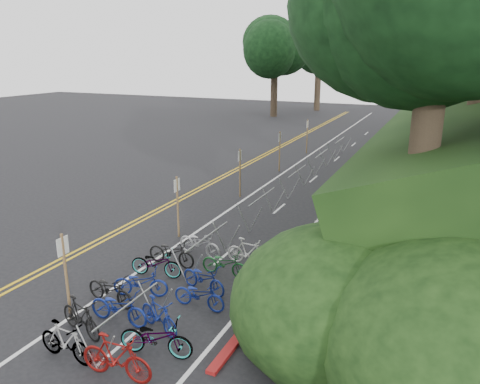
{
  "coord_description": "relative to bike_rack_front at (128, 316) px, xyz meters",
  "views": [
    {
      "loc": [
        10.04,
        -9.99,
        7.07
      ],
      "look_at": [
        2.06,
        7.77,
        1.3
      ],
      "focal_mm": 35.0,
      "sensor_mm": 36.0,
      "label": 1
    }
  ],
  "objects": [
    {
      "name": "bike_valet",
      "position": [
        -0.35,
        2.16,
        -0.32
      ],
      "size": [
        3.33,
        8.58,
        1.1
      ],
      "color": "slate",
      "rests_on": "ground"
    },
    {
      "name": "road_markings",
      "position": [
        -2.65,
        11.86,
        -0.8
      ],
      "size": [
        7.47,
        80.0,
        0.01
      ],
      "color": "gold",
      "rests_on": "ground"
    },
    {
      "name": "bike_rack_front",
      "position": [
        0.0,
        0.0,
        0.0
      ],
      "size": [
        1.12,
        2.57,
        1.12
      ],
      "color": "gray",
      "rests_on": "ground"
    },
    {
      "name": "signpost_near",
      "position": [
        -2.26,
        0.32,
        0.63
      ],
      "size": [
        0.08,
        0.4,
        2.51
      ],
      "color": "brown",
      "rests_on": "ground"
    },
    {
      "name": "ground",
      "position": [
        -3.28,
        1.76,
        -0.8
      ],
      "size": [
        120.0,
        120.0,
        0.0
      ],
      "primitive_type": "plane",
      "color": "black",
      "rests_on": "ground"
    },
    {
      "name": "bike_racks_rest",
      "position": [
        -0.28,
        14.76,
        0.05
      ],
      "size": [
        1.14,
        23.0,
        1.17
      ],
      "color": "gray",
      "rests_on": "ground"
    },
    {
      "name": "signposts_rest",
      "position": [
        -2.68,
        15.76,
        0.63
      ],
      "size": [
        0.08,
        18.4,
        2.5
      ],
      "color": "brown",
      "rests_on": "ground"
    },
    {
      "name": "bike_front",
      "position": [
        -1.75,
        1.42,
        -0.34
      ],
      "size": [
        0.86,
        1.84,
        0.93
      ],
      "primitive_type": "imported",
      "rotation": [
        0.0,
        0.0,
        1.43
      ],
      "color": "black",
      "rests_on": "ground"
    },
    {
      "name": "red_curb",
      "position": [
        2.42,
        13.76,
        -0.75
      ],
      "size": [
        0.25,
        28.0,
        0.1
      ],
      "primitive_type": "cube",
      "color": "maroon",
      "rests_on": "ground"
    }
  ]
}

